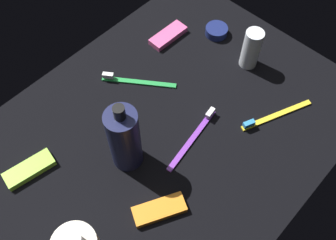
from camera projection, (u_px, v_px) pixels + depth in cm
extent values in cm
cube|color=black|center=(168.00, 128.00, 86.70)|extent=(84.00, 64.00, 1.20)
cylinder|color=#1A1E44|center=(124.00, 139.00, 75.17)|extent=(6.39, 6.39, 16.44)
cylinder|color=black|center=(119.00, 112.00, 66.99)|extent=(2.20, 2.20, 2.80)
cylinder|color=silver|center=(251.00, 49.00, 91.47)|extent=(4.32, 4.32, 10.53)
cube|color=green|center=(139.00, 82.00, 92.36)|extent=(11.49, 15.31, 0.90)
cube|color=white|center=(108.00, 76.00, 91.98)|extent=(2.41, 2.75, 1.20)
cube|color=purple|center=(192.00, 139.00, 84.05)|extent=(17.98, 3.89, 0.90)
cube|color=white|center=(210.00, 113.00, 86.41)|extent=(2.74, 1.48, 1.20)
cube|color=yellow|center=(277.00, 115.00, 87.40)|extent=(17.06, 8.08, 0.90)
cube|color=#338CCC|center=(249.00, 124.00, 84.90)|extent=(2.82, 2.02, 1.20)
cube|color=orange|center=(159.00, 210.00, 75.40)|extent=(11.07, 8.38, 1.50)
cube|color=#8CD133|center=(29.00, 169.00, 79.96)|extent=(10.96, 5.83, 1.50)
cube|color=#E55999|center=(168.00, 35.00, 99.90)|extent=(10.53, 4.35, 1.50)
cylinder|color=navy|center=(216.00, 31.00, 100.32)|extent=(5.79, 5.79, 2.14)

